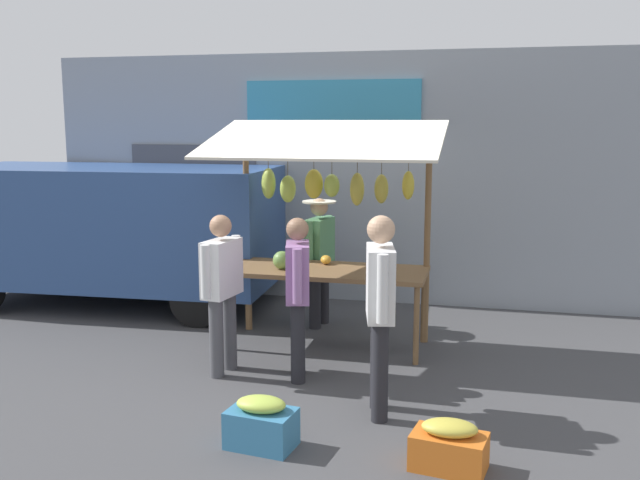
{
  "coord_description": "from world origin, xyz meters",
  "views": [
    {
      "loc": [
        -1.74,
        7.46,
        2.49
      ],
      "look_at": [
        0.0,
        0.3,
        1.25
      ],
      "focal_mm": 39.89,
      "sensor_mm": 36.0,
      "label": 1
    }
  ],
  "objects_px": {
    "parked_van": "(102,223)",
    "produce_crate_side": "(261,424)",
    "market_stall": "(326,206)",
    "shopper_in_grey_tee": "(380,300)",
    "vendor_with_sunhat": "(319,252)",
    "shopper_with_shopping_bag": "(298,287)",
    "produce_crate_near": "(449,447)",
    "shopper_with_ponytail": "(222,283)"
  },
  "relations": [
    {
      "from": "market_stall",
      "to": "shopper_with_shopping_bag",
      "type": "distance_m",
      "value": 1.29
    },
    {
      "from": "shopper_with_ponytail",
      "to": "produce_crate_side",
      "type": "bearing_deg",
      "value": -140.43
    },
    {
      "from": "shopper_with_shopping_bag",
      "to": "produce_crate_near",
      "type": "distance_m",
      "value": 2.3
    },
    {
      "from": "shopper_with_ponytail",
      "to": "shopper_in_grey_tee",
      "type": "xyz_separation_m",
      "value": [
        -1.67,
        0.65,
        0.09
      ]
    },
    {
      "from": "market_stall",
      "to": "vendor_with_sunhat",
      "type": "bearing_deg",
      "value": -70.68
    },
    {
      "from": "market_stall",
      "to": "produce_crate_near",
      "type": "height_order",
      "value": "market_stall"
    },
    {
      "from": "market_stall",
      "to": "produce_crate_side",
      "type": "distance_m",
      "value": 2.97
    },
    {
      "from": "vendor_with_sunhat",
      "to": "produce_crate_near",
      "type": "height_order",
      "value": "vendor_with_sunhat"
    },
    {
      "from": "market_stall",
      "to": "shopper_in_grey_tee",
      "type": "relative_size",
      "value": 1.45
    },
    {
      "from": "shopper_with_ponytail",
      "to": "produce_crate_near",
      "type": "bearing_deg",
      "value": -114.3
    },
    {
      "from": "shopper_with_ponytail",
      "to": "parked_van",
      "type": "height_order",
      "value": "parked_van"
    },
    {
      "from": "shopper_with_ponytail",
      "to": "shopper_in_grey_tee",
      "type": "height_order",
      "value": "shopper_in_grey_tee"
    },
    {
      "from": "produce_crate_near",
      "to": "market_stall",
      "type": "bearing_deg",
      "value": -59.87
    },
    {
      "from": "shopper_in_grey_tee",
      "to": "produce_crate_side",
      "type": "bearing_deg",
      "value": 124.66
    },
    {
      "from": "shopper_with_shopping_bag",
      "to": "produce_crate_side",
      "type": "bearing_deg",
      "value": 169.77
    },
    {
      "from": "market_stall",
      "to": "shopper_in_grey_tee",
      "type": "bearing_deg",
      "value": 116.33
    },
    {
      "from": "vendor_with_sunhat",
      "to": "shopper_with_ponytail",
      "type": "relative_size",
      "value": 0.99
    },
    {
      "from": "vendor_with_sunhat",
      "to": "produce_crate_side",
      "type": "distance_m",
      "value": 3.41
    },
    {
      "from": "parked_van",
      "to": "vendor_with_sunhat",
      "type": "bearing_deg",
      "value": 170.51
    },
    {
      "from": "produce_crate_side",
      "to": "shopper_in_grey_tee",
      "type": "bearing_deg",
      "value": -133.48
    },
    {
      "from": "parked_van",
      "to": "shopper_with_shopping_bag",
      "type": "bearing_deg",
      "value": 144.39
    },
    {
      "from": "vendor_with_sunhat",
      "to": "shopper_with_shopping_bag",
      "type": "height_order",
      "value": "shopper_with_shopping_bag"
    },
    {
      "from": "market_stall",
      "to": "vendor_with_sunhat",
      "type": "height_order",
      "value": "market_stall"
    },
    {
      "from": "shopper_with_ponytail",
      "to": "parked_van",
      "type": "bearing_deg",
      "value": 58.29
    },
    {
      "from": "shopper_in_grey_tee",
      "to": "parked_van",
      "type": "xyz_separation_m",
      "value": [
        4.26,
        -2.85,
        0.11
      ]
    },
    {
      "from": "shopper_with_shopping_bag",
      "to": "parked_van",
      "type": "distance_m",
      "value": 4.0
    },
    {
      "from": "vendor_with_sunhat",
      "to": "shopper_in_grey_tee",
      "type": "xyz_separation_m",
      "value": [
        -1.13,
        2.48,
        0.09
      ]
    },
    {
      "from": "market_stall",
      "to": "shopper_in_grey_tee",
      "type": "xyz_separation_m",
      "value": [
        -0.89,
        1.8,
        -0.56
      ]
    },
    {
      "from": "shopper_with_shopping_bag",
      "to": "produce_crate_side",
      "type": "relative_size",
      "value": 2.87
    },
    {
      "from": "shopper_with_shopping_bag",
      "to": "produce_crate_near",
      "type": "xyz_separation_m",
      "value": [
        -1.55,
        1.53,
        -0.74
      ]
    },
    {
      "from": "shopper_with_shopping_bag",
      "to": "shopper_in_grey_tee",
      "type": "xyz_separation_m",
      "value": [
        -0.9,
        0.68,
        0.1
      ]
    },
    {
      "from": "vendor_with_sunhat",
      "to": "parked_van",
      "type": "relative_size",
      "value": 0.35
    },
    {
      "from": "market_stall",
      "to": "produce_crate_near",
      "type": "bearing_deg",
      "value": 120.13
    },
    {
      "from": "vendor_with_sunhat",
      "to": "produce_crate_side",
      "type": "relative_size",
      "value": 2.85
    },
    {
      "from": "market_stall",
      "to": "parked_van",
      "type": "height_order",
      "value": "market_stall"
    },
    {
      "from": "shopper_with_shopping_bag",
      "to": "vendor_with_sunhat",
      "type": "bearing_deg",
      "value": -7.64
    },
    {
      "from": "parked_van",
      "to": "produce_crate_side",
      "type": "bearing_deg",
      "value": 130.64
    },
    {
      "from": "shopper_with_ponytail",
      "to": "produce_crate_side",
      "type": "relative_size",
      "value": 2.89
    },
    {
      "from": "produce_crate_side",
      "to": "produce_crate_near",
      "type": "bearing_deg",
      "value": 179.1
    },
    {
      "from": "market_stall",
      "to": "shopper_with_shopping_bag",
      "type": "xyz_separation_m",
      "value": [
        0.01,
        1.11,
        -0.66
      ]
    },
    {
      "from": "parked_van",
      "to": "produce_crate_side",
      "type": "height_order",
      "value": "parked_van"
    },
    {
      "from": "market_stall",
      "to": "produce_crate_near",
      "type": "relative_size",
      "value": 4.34
    }
  ]
}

